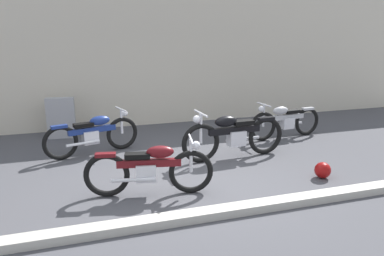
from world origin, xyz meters
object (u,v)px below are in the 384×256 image
object	(u,v)px
helmet	(323,170)
motorcycle_maroon	(150,169)
motorcycle_black	(233,135)
motorcycle_silver	(285,121)
motorcycle_blue	(93,134)
stone_marker	(61,118)

from	to	relation	value
helmet	motorcycle_maroon	distance (m)	3.00
motorcycle_black	motorcycle_silver	xyz separation A→B (m)	(1.77, 0.98, -0.06)
motorcycle_maroon	motorcycle_blue	bearing A→B (deg)	118.62
motorcycle_blue	stone_marker	bearing A→B (deg)	97.73
stone_marker	motorcycle_silver	world-z (taller)	stone_marker
stone_marker	motorcycle_black	distance (m)	4.20
helmet	motorcycle_silver	bearing A→B (deg)	73.60
motorcycle_maroon	motorcycle_silver	size ratio (longest dim) A/B	1.01
motorcycle_black	motorcycle_maroon	distance (m)	2.27
motorcycle_maroon	motorcycle_blue	size ratio (longest dim) A/B	1.01
stone_marker	motorcycle_maroon	distance (m)	4.07
motorcycle_black	motorcycle_maroon	size ratio (longest dim) A/B	1.13
motorcycle_black	motorcycle_silver	size ratio (longest dim) A/B	1.14
helmet	motorcycle_silver	size ratio (longest dim) A/B	0.14
motorcycle_black	motorcycle_blue	bearing A→B (deg)	-26.27
helmet	motorcycle_black	bearing A→B (deg)	126.31
helmet	motorcycle_blue	xyz separation A→B (m)	(-3.69, 2.54, 0.29)
helmet	motorcycle_maroon	world-z (taller)	motorcycle_maroon
motorcycle_maroon	motorcycle_blue	world-z (taller)	motorcycle_blue
motorcycle_black	motorcycle_maroon	bearing A→B (deg)	28.79
helmet	motorcycle_blue	world-z (taller)	motorcycle_blue
motorcycle_black	motorcycle_blue	xyz separation A→B (m)	(-2.63, 1.11, -0.05)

